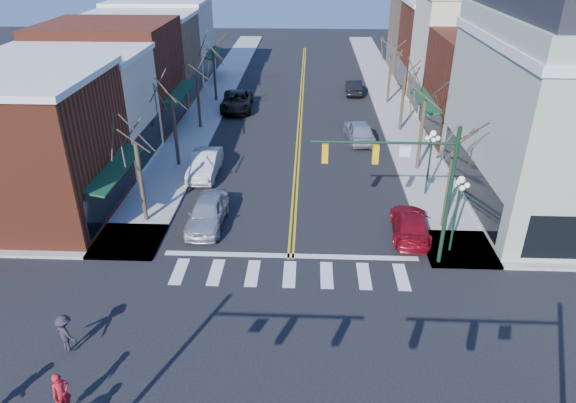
# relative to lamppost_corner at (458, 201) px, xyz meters

# --- Properties ---
(ground) EXTENTS (160.00, 160.00, 0.00)m
(ground) POSITION_rel_lamppost_corner_xyz_m (-8.20, -8.50, -2.96)
(ground) COLOR black
(ground) RESTS_ON ground
(sidewalk_left) EXTENTS (3.50, 70.00, 0.15)m
(sidewalk_left) POSITION_rel_lamppost_corner_xyz_m (-16.95, 11.50, -2.89)
(sidewalk_left) COLOR #9E9B93
(sidewalk_left) RESTS_ON ground
(sidewalk_right) EXTENTS (3.50, 70.00, 0.15)m
(sidewalk_right) POSITION_rel_lamppost_corner_xyz_m (0.55, 11.50, -2.89)
(sidewalk_right) COLOR #9E9B93
(sidewalk_right) RESTS_ON ground
(bldg_left_brick_a) EXTENTS (10.00, 8.50, 8.00)m
(bldg_left_brick_a) POSITION_rel_lamppost_corner_xyz_m (-23.70, 3.25, 1.04)
(bldg_left_brick_a) COLOR maroon
(bldg_left_brick_a) RESTS_ON ground
(bldg_left_stucco_a) EXTENTS (10.00, 7.00, 7.50)m
(bldg_left_stucco_a) POSITION_rel_lamppost_corner_xyz_m (-23.70, 11.00, 0.79)
(bldg_left_stucco_a) COLOR beige
(bldg_left_stucco_a) RESTS_ON ground
(bldg_left_brick_b) EXTENTS (10.00, 9.00, 8.50)m
(bldg_left_brick_b) POSITION_rel_lamppost_corner_xyz_m (-23.70, 19.00, 1.29)
(bldg_left_brick_b) COLOR maroon
(bldg_left_brick_b) RESTS_ON ground
(bldg_left_tan) EXTENTS (10.00, 7.50, 7.80)m
(bldg_left_tan) POSITION_rel_lamppost_corner_xyz_m (-23.70, 27.25, 0.94)
(bldg_left_tan) COLOR #957852
(bldg_left_tan) RESTS_ON ground
(bldg_left_stucco_b) EXTENTS (10.00, 8.00, 8.20)m
(bldg_left_stucco_b) POSITION_rel_lamppost_corner_xyz_m (-23.70, 35.00, 1.14)
(bldg_left_stucco_b) COLOR beige
(bldg_left_stucco_b) RESTS_ON ground
(bldg_right_brick_a) EXTENTS (10.00, 8.50, 8.00)m
(bldg_right_brick_a) POSITION_rel_lamppost_corner_xyz_m (7.30, 17.25, 1.04)
(bldg_right_brick_a) COLOR maroon
(bldg_right_brick_a) RESTS_ON ground
(bldg_right_stucco) EXTENTS (10.00, 7.00, 10.00)m
(bldg_right_stucco) POSITION_rel_lamppost_corner_xyz_m (7.30, 25.00, 2.04)
(bldg_right_stucco) COLOR beige
(bldg_right_stucco) RESTS_ON ground
(bldg_right_brick_b) EXTENTS (10.00, 8.00, 8.50)m
(bldg_right_brick_b) POSITION_rel_lamppost_corner_xyz_m (7.30, 32.50, 1.29)
(bldg_right_brick_b) COLOR maroon
(bldg_right_brick_b) RESTS_ON ground
(bldg_right_tan) EXTENTS (10.00, 8.00, 9.00)m
(bldg_right_tan) POSITION_rel_lamppost_corner_xyz_m (7.30, 40.50, 1.54)
(bldg_right_tan) COLOR #957852
(bldg_right_tan) RESTS_ON ground
(traffic_mast_far_right) EXTENTS (6.60, 0.28, 7.20)m
(traffic_mast_far_right) POSITION_rel_lamppost_corner_xyz_m (-2.65, -1.10, 1.75)
(traffic_mast_far_right) COLOR #14331E
(traffic_mast_far_right) RESTS_ON ground
(lamppost_corner) EXTENTS (0.36, 0.36, 4.33)m
(lamppost_corner) POSITION_rel_lamppost_corner_xyz_m (0.00, 0.00, 0.00)
(lamppost_corner) COLOR #14331E
(lamppost_corner) RESTS_ON ground
(lamppost_midblock) EXTENTS (0.36, 0.36, 4.33)m
(lamppost_midblock) POSITION_rel_lamppost_corner_xyz_m (0.00, 6.50, 0.00)
(lamppost_midblock) COLOR #14331E
(lamppost_midblock) RESTS_ON ground
(tree_left_a) EXTENTS (0.24, 0.24, 4.76)m
(tree_left_a) POSITION_rel_lamppost_corner_xyz_m (-16.60, 2.50, -0.58)
(tree_left_a) COLOR #382B21
(tree_left_a) RESTS_ON ground
(tree_left_b) EXTENTS (0.24, 0.24, 5.04)m
(tree_left_b) POSITION_rel_lamppost_corner_xyz_m (-16.60, 10.50, -0.44)
(tree_left_b) COLOR #382B21
(tree_left_b) RESTS_ON ground
(tree_left_c) EXTENTS (0.24, 0.24, 4.55)m
(tree_left_c) POSITION_rel_lamppost_corner_xyz_m (-16.60, 18.50, -0.69)
(tree_left_c) COLOR #382B21
(tree_left_c) RESTS_ON ground
(tree_left_d) EXTENTS (0.24, 0.24, 4.90)m
(tree_left_d) POSITION_rel_lamppost_corner_xyz_m (-16.60, 26.50, -0.51)
(tree_left_d) COLOR #382B21
(tree_left_d) RESTS_ON ground
(tree_right_a) EXTENTS (0.24, 0.24, 4.62)m
(tree_right_a) POSITION_rel_lamppost_corner_xyz_m (0.20, 2.50, -0.65)
(tree_right_a) COLOR #382B21
(tree_right_a) RESTS_ON ground
(tree_right_b) EXTENTS (0.24, 0.24, 5.18)m
(tree_right_b) POSITION_rel_lamppost_corner_xyz_m (0.20, 10.50, -0.37)
(tree_right_b) COLOR #382B21
(tree_right_b) RESTS_ON ground
(tree_right_c) EXTENTS (0.24, 0.24, 4.83)m
(tree_right_c) POSITION_rel_lamppost_corner_xyz_m (0.20, 18.50, -0.55)
(tree_right_c) COLOR #382B21
(tree_right_c) RESTS_ON ground
(tree_right_d) EXTENTS (0.24, 0.24, 4.97)m
(tree_right_d) POSITION_rel_lamppost_corner_xyz_m (0.20, 26.50, -0.48)
(tree_right_d) COLOR #382B21
(tree_right_d) RESTS_ON ground
(car_left_near) EXTENTS (2.03, 4.83, 1.63)m
(car_left_near) POSITION_rel_lamppost_corner_xyz_m (-13.00, 2.24, -2.15)
(car_left_near) COLOR silver
(car_left_near) RESTS_ON ground
(car_left_mid) EXTENTS (1.75, 4.95, 1.63)m
(car_left_mid) POSITION_rel_lamppost_corner_xyz_m (-14.40, 9.01, -2.15)
(car_left_mid) COLOR silver
(car_left_mid) RESTS_ON ground
(car_left_far) EXTENTS (3.08, 6.12, 1.66)m
(car_left_far) POSITION_rel_lamppost_corner_xyz_m (-14.18, 23.84, -2.13)
(car_left_far) COLOR black
(car_left_far) RESTS_ON ground
(car_right_near) EXTENTS (2.33, 4.91, 1.38)m
(car_right_near) POSITION_rel_lamppost_corner_xyz_m (-1.80, 1.64, -2.27)
(car_right_near) COLOR maroon
(car_right_near) RESTS_ON ground
(car_right_mid) EXTENTS (2.46, 5.20, 1.72)m
(car_right_mid) POSITION_rel_lamppost_corner_xyz_m (-3.40, 16.07, -2.10)
(car_right_mid) COLOR silver
(car_right_mid) RESTS_ON ground
(car_right_far) EXTENTS (1.66, 4.52, 1.48)m
(car_right_far) POSITION_rel_lamppost_corner_xyz_m (-2.86, 29.80, -2.22)
(car_right_far) COLOR black
(car_right_far) RESTS_ON ground
(pedestrian_red_a) EXTENTS (0.69, 0.72, 1.67)m
(pedestrian_red_a) POSITION_rel_lamppost_corner_xyz_m (-15.50, -10.82, -1.98)
(pedestrian_red_a) COLOR #AF121D
(pedestrian_red_a) RESTS_ON sidewalk_left
(pedestrian_dark_b) EXTENTS (1.22, 1.04, 1.64)m
(pedestrian_dark_b) POSITION_rel_lamppost_corner_xyz_m (-16.64, -7.89, -1.99)
(pedestrian_dark_b) COLOR black
(pedestrian_dark_b) RESTS_ON sidewalk_left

